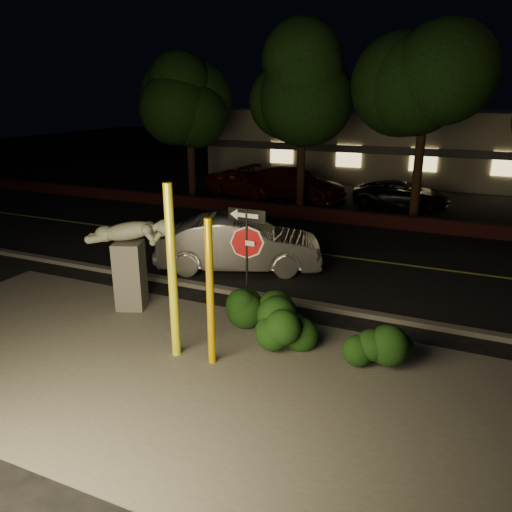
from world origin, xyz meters
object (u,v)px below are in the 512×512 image
(yellow_pole_left, at_px, (172,274))
(parked_car_darkred, at_px, (294,183))
(yellow_pole_right, at_px, (210,294))
(parked_car_red, at_px, (242,182))
(silver_sedan, at_px, (239,244))
(signpost, at_px, (247,243))
(sculpture, at_px, (130,254))
(parked_car_dark, at_px, (401,195))

(yellow_pole_left, relative_size, parked_car_darkred, 0.66)
(yellow_pole_right, height_order, parked_car_red, yellow_pole_right)
(silver_sedan, distance_m, parked_car_red, 11.03)
(yellow_pole_right, relative_size, parked_car_red, 0.73)
(signpost, bearing_deg, yellow_pole_left, -105.82)
(silver_sedan, bearing_deg, sculpture, 140.85)
(yellow_pole_left, distance_m, parked_car_red, 16.18)
(yellow_pole_left, height_order, parked_car_dark, yellow_pole_left)
(yellow_pole_right, distance_m, parked_car_dark, 15.61)
(silver_sedan, bearing_deg, parked_car_red, 3.28)
(sculpture, relative_size, silver_sedan, 0.47)
(parked_car_red, bearing_deg, parked_car_darkred, -70.19)
(parked_car_dark, bearing_deg, sculpture, 158.89)
(yellow_pole_right, distance_m, signpost, 2.04)
(yellow_pole_right, bearing_deg, silver_sedan, 110.14)
(signpost, xyz_separation_m, silver_sedan, (-1.70, 3.10, -1.08))
(signpost, distance_m, silver_sedan, 3.70)
(signpost, distance_m, parked_car_red, 14.61)
(yellow_pole_left, bearing_deg, silver_sedan, 101.80)
(sculpture, distance_m, parked_car_dark, 14.65)
(parked_car_darkred, bearing_deg, yellow_pole_right, -161.73)
(sculpture, xyz_separation_m, parked_car_darkred, (-0.86, 13.88, -0.61))
(yellow_pole_right, distance_m, parked_car_red, 16.45)
(yellow_pole_left, xyz_separation_m, yellow_pole_right, (0.80, 0.02, -0.29))
(yellow_pole_right, relative_size, sculpture, 1.30)
(yellow_pole_left, relative_size, parked_car_dark, 0.82)
(signpost, bearing_deg, parked_car_red, 117.45)
(yellow_pole_right, xyz_separation_m, parked_car_red, (-6.49, 15.10, -0.77))
(yellow_pole_left, height_order, sculpture, yellow_pole_left)
(silver_sedan, bearing_deg, signpost, -172.85)
(yellow_pole_left, relative_size, signpost, 1.32)
(sculpture, bearing_deg, parked_car_dark, 52.07)
(parked_car_darkred, bearing_deg, silver_sedan, -164.87)
(sculpture, xyz_separation_m, parked_car_dark, (4.24, 14.00, -0.78))
(sculpture, relative_size, parked_car_red, 0.56)
(yellow_pole_right, distance_m, parked_car_darkred, 15.90)
(yellow_pole_left, relative_size, sculpture, 1.56)
(silver_sedan, height_order, parked_car_dark, silver_sedan)
(yellow_pole_left, bearing_deg, parked_car_red, 110.64)
(sculpture, bearing_deg, silver_sedan, 51.30)
(yellow_pole_left, distance_m, parked_car_dark, 15.72)
(parked_car_red, relative_size, parked_car_dark, 0.93)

